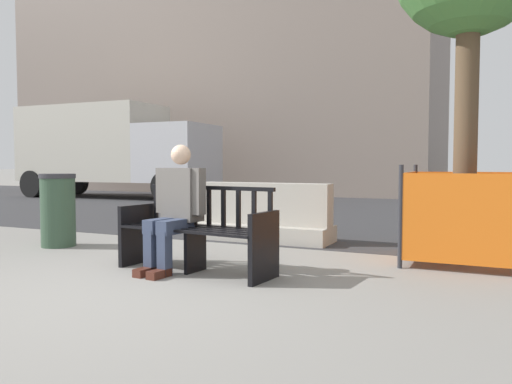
{
  "coord_description": "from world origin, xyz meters",
  "views": [
    {
      "loc": [
        2.91,
        -3.45,
        1.11
      ],
      "look_at": [
        0.22,
        2.41,
        0.75
      ],
      "focal_mm": 35.0,
      "sensor_mm": 36.0,
      "label": 1
    }
  ],
  "objects_px": {
    "trash_bin": "(58,210)",
    "construction_fence": "(464,214)",
    "seated_person": "(176,205)",
    "jersey_barrier_centre": "(264,217)",
    "street_bench": "(197,233)",
    "delivery_truck": "(111,147)"
  },
  "relations": [
    {
      "from": "street_bench",
      "to": "seated_person",
      "type": "relative_size",
      "value": 1.32
    },
    {
      "from": "seated_person",
      "to": "street_bench",
      "type": "bearing_deg",
      "value": 7.87
    },
    {
      "from": "trash_bin",
      "to": "construction_fence",
      "type": "bearing_deg",
      "value": 11.92
    },
    {
      "from": "construction_fence",
      "to": "jersey_barrier_centre",
      "type": "bearing_deg",
      "value": 168.07
    },
    {
      "from": "delivery_truck",
      "to": "trash_bin",
      "type": "distance_m",
      "value": 10.3
    },
    {
      "from": "jersey_barrier_centre",
      "to": "construction_fence",
      "type": "xyz_separation_m",
      "value": [
        2.71,
        -0.57,
        0.21
      ]
    },
    {
      "from": "street_bench",
      "to": "jersey_barrier_centre",
      "type": "xyz_separation_m",
      "value": [
        -0.22,
        2.22,
        -0.06
      ]
    },
    {
      "from": "street_bench",
      "to": "jersey_barrier_centre",
      "type": "height_order",
      "value": "street_bench"
    },
    {
      "from": "construction_fence",
      "to": "trash_bin",
      "type": "distance_m",
      "value": 5.14
    },
    {
      "from": "street_bench",
      "to": "construction_fence",
      "type": "relative_size",
      "value": 1.39
    },
    {
      "from": "delivery_truck",
      "to": "jersey_barrier_centre",
      "type": "bearing_deg",
      "value": -37.77
    },
    {
      "from": "seated_person",
      "to": "delivery_truck",
      "type": "xyz_separation_m",
      "value": [
        -8.45,
        8.8,
        1.0
      ]
    },
    {
      "from": "delivery_truck",
      "to": "trash_bin",
      "type": "bearing_deg",
      "value": -53.14
    },
    {
      "from": "seated_person",
      "to": "jersey_barrier_centre",
      "type": "bearing_deg",
      "value": 89.82
    },
    {
      "from": "construction_fence",
      "to": "delivery_truck",
      "type": "height_order",
      "value": "delivery_truck"
    },
    {
      "from": "jersey_barrier_centre",
      "to": "delivery_truck",
      "type": "height_order",
      "value": "delivery_truck"
    },
    {
      "from": "construction_fence",
      "to": "seated_person",
      "type": "bearing_deg",
      "value": -148.29
    },
    {
      "from": "street_bench",
      "to": "construction_fence",
      "type": "height_order",
      "value": "construction_fence"
    },
    {
      "from": "delivery_truck",
      "to": "trash_bin",
      "type": "height_order",
      "value": "delivery_truck"
    },
    {
      "from": "street_bench",
      "to": "trash_bin",
      "type": "relative_size",
      "value": 1.77
    },
    {
      "from": "construction_fence",
      "to": "delivery_truck",
      "type": "xyz_separation_m",
      "value": [
        -11.16,
        7.12,
        1.13
      ]
    },
    {
      "from": "street_bench",
      "to": "seated_person",
      "type": "distance_m",
      "value": 0.37
    }
  ]
}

